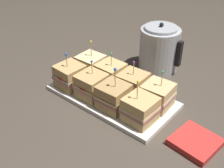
{
  "coord_description": "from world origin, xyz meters",
  "views": [
    {
      "loc": [
        0.61,
        -0.73,
        0.7
      ],
      "look_at": [
        0.0,
        0.0,
        0.07
      ],
      "focal_mm": 45.0,
      "sensor_mm": 36.0,
      "label": 1
    }
  ],
  "objects": [
    {
      "name": "ground_plane",
      "position": [
        0.0,
        0.0,
        0.0
      ],
      "size": [
        6.0,
        6.0,
        0.0
      ],
      "primitive_type": "plane",
      "color": "#4C4238"
    },
    {
      "name": "sandwich_back_far_left",
      "position": [
        -0.18,
        0.06,
        0.07
      ],
      "size": [
        0.11,
        0.11,
        0.17
      ],
      "color": "beige",
      "rests_on": "serving_platter"
    },
    {
      "name": "sandwich_front_far_left",
      "position": [
        -0.18,
        -0.06,
        0.07
      ],
      "size": [
        0.12,
        0.12,
        0.16
      ],
      "color": "tan",
      "rests_on": "serving_platter"
    },
    {
      "name": "kettle_steel",
      "position": [
        0.01,
        0.34,
        0.11
      ],
      "size": [
        0.21,
        0.19,
        0.24
      ],
      "color": "#B7BABF",
      "rests_on": "ground_plane"
    },
    {
      "name": "sandwich_back_far_right",
      "position": [
        0.18,
        0.06,
        0.07
      ],
      "size": [
        0.12,
        0.12,
        0.16
      ],
      "color": "#DBB77A",
      "rests_on": "serving_platter"
    },
    {
      "name": "sandwich_front_center_right",
      "position": [
        0.06,
        -0.06,
        0.07
      ],
      "size": [
        0.11,
        0.11,
        0.18
      ],
      "color": "tan",
      "rests_on": "serving_platter"
    },
    {
      "name": "sandwich_front_center_left",
      "position": [
        -0.06,
        -0.06,
        0.07
      ],
      "size": [
        0.11,
        0.11,
        0.16
      ],
      "color": "tan",
      "rests_on": "serving_platter"
    },
    {
      "name": "serving_platter",
      "position": [
        0.0,
        0.0,
        0.01
      ],
      "size": [
        0.52,
        0.27,
        0.02
      ],
      "color": "white",
      "rests_on": "ground_plane"
    },
    {
      "name": "sandwich_front_far_right",
      "position": [
        0.18,
        -0.06,
        0.07
      ],
      "size": [
        0.12,
        0.12,
        0.17
      ],
      "color": "tan",
      "rests_on": "serving_platter"
    },
    {
      "name": "sandwich_back_center_left",
      "position": [
        -0.06,
        0.06,
        0.07
      ],
      "size": [
        0.11,
        0.11,
        0.16
      ],
      "color": "tan",
      "rests_on": "serving_platter"
    },
    {
      "name": "sandwich_back_center_right",
      "position": [
        0.06,
        0.06,
        0.07
      ],
      "size": [
        0.12,
        0.12,
        0.16
      ],
      "color": "tan",
      "rests_on": "serving_platter"
    },
    {
      "name": "napkin_stack",
      "position": [
        0.39,
        -0.02,
        0.01
      ],
      "size": [
        0.16,
        0.16,
        0.02
      ],
      "color": "red",
      "rests_on": "ground_plane"
    }
  ]
}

